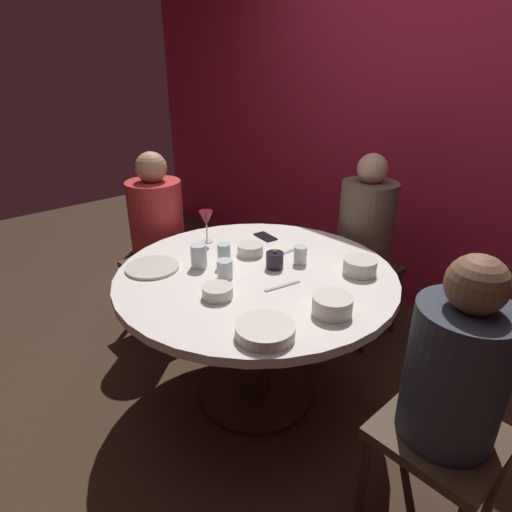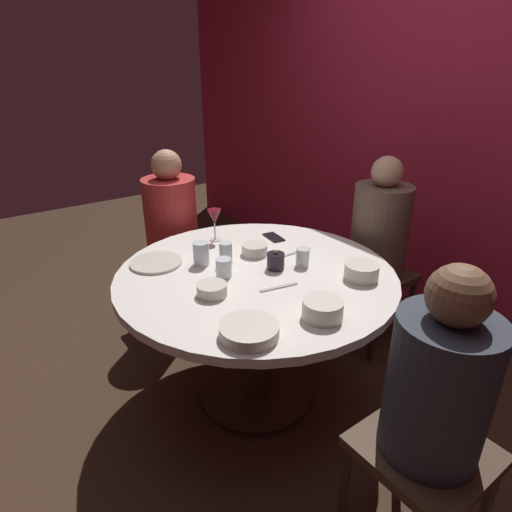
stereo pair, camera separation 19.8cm
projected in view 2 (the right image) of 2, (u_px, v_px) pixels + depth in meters
The scene contains 21 objects.
ground_plane at pixel (256, 393), 2.32m from camera, with size 8.00×8.00×0.00m, color #382619.
back_wall at pixel (455, 123), 2.58m from camera, with size 6.00×0.10×2.60m, color maroon.
dining_table at pixel (256, 300), 2.08m from camera, with size 1.31×1.31×0.74m.
seated_diner_left at pixel (171, 222), 2.68m from camera, with size 0.40×0.40×1.17m.
seated_diner_back at pixel (379, 233), 2.50m from camera, with size 0.40×0.40×1.17m.
seated_diner_right at pixel (437, 392), 1.32m from camera, with size 0.40×0.40×1.14m.
candle_holder at pixel (276, 261), 2.02m from camera, with size 0.08×0.08×0.10m.
wine_glass at pixel (214, 218), 2.32m from camera, with size 0.08×0.08×0.18m.
dinner_plate at pixel (156, 263), 2.09m from camera, with size 0.25×0.25×0.01m, color beige.
cell_phone at pixel (274, 237), 2.40m from camera, with size 0.07×0.14×0.01m, color black.
bowl_serving_large at pixel (323, 309), 1.63m from camera, with size 0.16×0.16×0.07m, color beige.
bowl_salad_center at pixel (212, 289), 1.80m from camera, with size 0.13×0.13×0.05m, color beige.
bowl_small_white at pixel (255, 249), 2.18m from camera, with size 0.13×0.13×0.05m, color beige.
bowl_sauce_side at pixel (361, 271), 1.93m from camera, with size 0.15×0.15×0.07m, color beige.
bowl_rice_portion at pixel (249, 331), 1.53m from camera, with size 0.22×0.22×0.05m, color beige.
cup_near_candle at pixel (224, 268), 1.95m from camera, with size 0.07×0.07×0.09m, color silver.
cup_by_left_diner at pixel (201, 253), 2.06m from camera, with size 0.08×0.08×0.11m, color silver.
cup_by_right_diner at pixel (226, 254), 2.06m from camera, with size 0.06×0.06×0.11m, color silver.
cup_center_front at pixel (303, 257), 2.05m from camera, with size 0.06×0.06×0.09m, color silver.
fork_near_plate at pixel (279, 287), 1.86m from camera, with size 0.02×0.18×0.01m, color #B7B7BC.
knife_near_plate at pixel (297, 252), 2.21m from camera, with size 0.02×0.18×0.01m, color #B7B7BC.
Camera 2 is at (1.46, -1.06, 1.63)m, focal length 30.03 mm.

